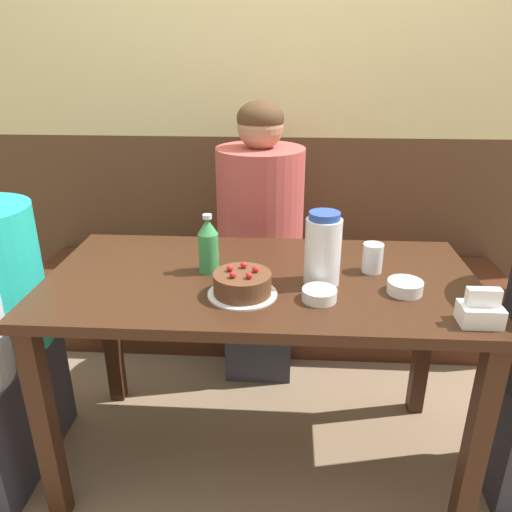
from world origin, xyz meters
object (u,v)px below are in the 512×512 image
soju_bottle (208,245)px  bowl_soup_white (319,295)px  birthday_cake (242,284)px  glass_water_tall (373,258)px  person_teal_shirt (260,245)px  bench_seat (269,303)px  water_pitcher (323,249)px  napkin_holder (481,311)px  bowl_rice_small (405,287)px

soju_bottle → bowl_soup_white: bearing=-27.6°
birthday_cake → bowl_soup_white: size_ratio=2.05×
glass_water_tall → person_teal_shirt: 0.71m
bench_seat → birthday_cake: 1.13m
bench_seat → bowl_soup_white: bowl_soup_white is taller
bench_seat → person_teal_shirt: size_ratio=1.84×
soju_bottle → person_teal_shirt: size_ratio=0.16×
water_pitcher → bowl_soup_white: bearing=-96.0°
birthday_cake → napkin_holder: size_ratio=1.92×
birthday_cake → glass_water_tall: bearing=25.4°
bench_seat → bowl_rice_small: bearing=-64.3°
glass_water_tall → person_teal_shirt: (-0.40, 0.55, -0.18)m
bench_seat → glass_water_tall: size_ratio=23.61×
napkin_holder → person_teal_shirt: 1.10m
birthday_cake → bowl_soup_white: 0.23m
birthday_cake → napkin_holder: 0.67m
bowl_rice_small → glass_water_tall: 0.17m
water_pitcher → glass_water_tall: (0.17, 0.10, -0.07)m
person_teal_shirt → bowl_soup_white: bearing=15.8°
napkin_holder → bowl_soup_white: size_ratio=1.07×
birthday_cake → soju_bottle: size_ratio=1.06×
water_pitcher → bowl_rice_small: size_ratio=2.19×
water_pitcher → person_teal_shirt: person_teal_shirt is taller
person_teal_shirt → birthday_cake: bearing=-1.0°
bowl_soup_white → soju_bottle: bearing=152.4°
bowl_soup_white → bowl_rice_small: (0.26, 0.06, 0.00)m
napkin_holder → bowl_soup_white: (-0.42, 0.11, -0.02)m
water_pitcher → bowl_rice_small: water_pitcher is taller
glass_water_tall → bowl_rice_small: bearing=-63.3°
birthday_cake → person_teal_shirt: person_teal_shirt is taller
bowl_soup_white → bowl_rice_small: bearing=13.7°
napkin_holder → person_teal_shirt: (-0.64, 0.88, -0.17)m
bench_seat → birthday_cake: size_ratio=10.90×
water_pitcher → soju_bottle: size_ratio=1.18×
napkin_holder → glass_water_tall: bearing=126.1°
napkin_holder → birthday_cake: bearing=168.8°
birthday_cake → napkin_holder: bearing=-11.2°
napkin_holder → glass_water_tall: napkin_holder is taller
soju_bottle → napkin_holder: size_ratio=1.80×
birthday_cake → bowl_rice_small: birthday_cake is taller
person_teal_shirt → glass_water_tall: bearing=36.1°
bowl_soup_white → bowl_rice_small: size_ratio=0.96×
glass_water_tall → water_pitcher: bearing=-150.6°
birthday_cake → soju_bottle: bearing=127.3°
glass_water_tall → bowl_soup_white: bearing=-130.5°
birthday_cake → napkin_holder: napkin_holder is taller
bowl_rice_small → bench_seat: bearing=115.7°
bench_seat → bowl_soup_white: (0.18, -0.99, 0.56)m
water_pitcher → person_teal_shirt: size_ratio=0.19×
bench_seat → water_pitcher: bearing=-77.4°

